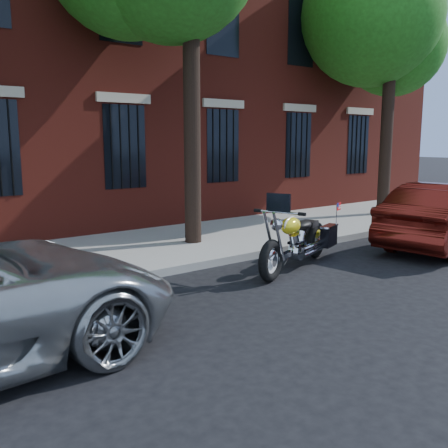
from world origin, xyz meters
TOP-DOWN VIEW (x-y plane):
  - ground at (0.00, 0.00)m, footprint 120.00×120.00m
  - curb at (0.00, 1.38)m, footprint 40.00×0.16m
  - sidewalk at (0.00, 3.26)m, footprint 40.00×3.60m
  - building at (0.00, 10.06)m, footprint 26.00×10.08m
  - tree_right at (7.42, 2.96)m, footprint 4.12×3.92m
  - motorcycle at (1.14, 0.33)m, footprint 2.88×1.45m

SIDE VIEW (x-z plane):
  - ground at x=0.00m, z-range 0.00..0.00m
  - curb at x=0.00m, z-range 0.00..0.15m
  - sidewalk at x=0.00m, z-range 0.00..0.15m
  - motorcycle at x=1.14m, z-range -0.24..1.24m
  - building at x=0.00m, z-range 0.00..12.00m
  - tree_right at x=7.42m, z-range 1.91..10.45m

